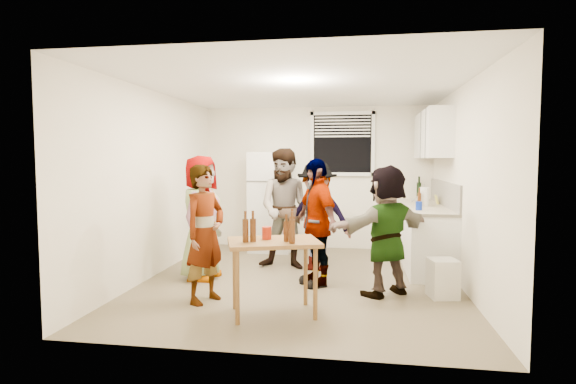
% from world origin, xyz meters
% --- Properties ---
extents(room, '(4.00, 4.50, 2.50)m').
position_xyz_m(room, '(0.00, 0.00, 0.00)').
color(room, white).
rests_on(room, ground).
extents(window, '(1.12, 0.10, 1.06)m').
position_xyz_m(window, '(0.45, 2.21, 1.85)').
color(window, white).
rests_on(window, room).
extents(refrigerator, '(0.70, 0.70, 1.70)m').
position_xyz_m(refrigerator, '(-0.75, 1.88, 0.85)').
color(refrigerator, white).
rests_on(refrigerator, ground).
extents(counter_lower, '(0.60, 2.20, 0.86)m').
position_xyz_m(counter_lower, '(1.70, 1.15, 0.43)').
color(counter_lower, white).
rests_on(counter_lower, ground).
extents(countertop, '(0.64, 2.22, 0.04)m').
position_xyz_m(countertop, '(1.70, 1.15, 0.88)').
color(countertop, beige).
rests_on(countertop, counter_lower).
extents(backsplash, '(0.03, 2.20, 0.36)m').
position_xyz_m(backsplash, '(1.99, 1.15, 1.08)').
color(backsplash, beige).
rests_on(backsplash, countertop).
extents(upper_cabinets, '(0.34, 1.60, 0.70)m').
position_xyz_m(upper_cabinets, '(1.83, 1.35, 1.95)').
color(upper_cabinets, white).
rests_on(upper_cabinets, room).
extents(kettle, '(0.29, 0.27, 0.19)m').
position_xyz_m(kettle, '(1.65, 1.09, 0.90)').
color(kettle, silver).
rests_on(kettle, countertop).
extents(paper_towel, '(0.13, 0.13, 0.28)m').
position_xyz_m(paper_towel, '(1.68, 1.00, 0.90)').
color(paper_towel, white).
rests_on(paper_towel, countertop).
extents(wine_bottle, '(0.07, 0.07, 0.29)m').
position_xyz_m(wine_bottle, '(1.75, 2.12, 0.90)').
color(wine_bottle, black).
rests_on(wine_bottle, countertop).
extents(beer_bottle_counter, '(0.05, 0.05, 0.20)m').
position_xyz_m(beer_bottle_counter, '(1.60, 0.91, 0.90)').
color(beer_bottle_counter, '#47230C').
rests_on(beer_bottle_counter, countertop).
extents(blue_cup, '(0.09, 0.09, 0.12)m').
position_xyz_m(blue_cup, '(1.54, 0.48, 0.90)').
color(blue_cup, '#0C29A5').
rests_on(blue_cup, countertop).
extents(picture_frame, '(0.02, 0.16, 0.13)m').
position_xyz_m(picture_frame, '(1.92, 1.39, 0.97)').
color(picture_frame, '#E3D954').
rests_on(picture_frame, countertop).
extents(trash_bin, '(0.35, 0.35, 0.44)m').
position_xyz_m(trash_bin, '(1.70, -0.45, 0.25)').
color(trash_bin, silver).
rests_on(trash_bin, ground).
extents(serving_table, '(1.05, 0.86, 0.76)m').
position_xyz_m(serving_table, '(-0.11, -1.29, 0.00)').
color(serving_table, brown).
rests_on(serving_table, ground).
extents(beer_bottle_table, '(0.05, 0.05, 0.20)m').
position_xyz_m(beer_bottle_table, '(0.03, -1.34, 0.76)').
color(beer_bottle_table, '#47230C').
rests_on(beer_bottle_table, serving_table).
extents(red_cup, '(0.10, 0.10, 0.13)m').
position_xyz_m(red_cup, '(-0.19, -1.24, 0.76)').
color(red_cup, '#AF230B').
rests_on(red_cup, serving_table).
extents(guest_grey, '(1.70, 0.95, 0.52)m').
position_xyz_m(guest_grey, '(-1.32, -0.08, 0.00)').
color(guest_grey, gray).
rests_on(guest_grey, ground).
extents(guest_stripe, '(1.62, 1.14, 0.36)m').
position_xyz_m(guest_stripe, '(-0.94, -1.00, 0.00)').
color(guest_stripe, '#141933').
rests_on(guest_stripe, ground).
extents(guest_back_left, '(0.97, 1.80, 0.66)m').
position_xyz_m(guest_back_left, '(-0.29, 0.65, 0.00)').
color(guest_back_left, brown).
rests_on(guest_back_left, ground).
extents(guest_back_right, '(1.24, 1.69, 0.58)m').
position_xyz_m(guest_back_right, '(0.15, 0.62, 0.00)').
color(guest_back_right, '#3A3A3F').
rests_on(guest_back_right, ground).
extents(guest_black, '(1.84, 1.63, 0.39)m').
position_xyz_m(guest_black, '(0.21, -0.15, 0.00)').
color(guest_black, black).
rests_on(guest_black, ground).
extents(guest_orange, '(2.05, 2.06, 0.45)m').
position_xyz_m(guest_orange, '(1.06, -0.44, 0.00)').
color(guest_orange, tan).
rests_on(guest_orange, ground).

